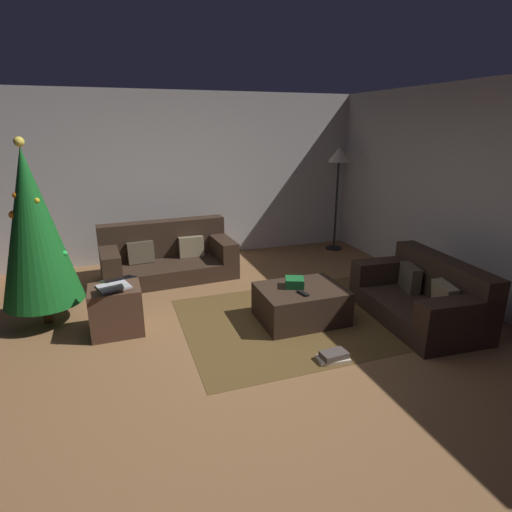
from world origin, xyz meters
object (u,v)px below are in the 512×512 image
at_px(tv_remote, 303,293).
at_px(laptop, 115,284).
at_px(couch_left, 167,257).
at_px(book_stack, 334,357).
at_px(couch_right, 424,297).
at_px(christmas_tree, 34,228).
at_px(ottoman, 301,304).
at_px(side_table, 116,310).
at_px(gift_box, 295,282).
at_px(corner_lamp, 339,163).

height_order(tv_remote, laptop, laptop).
relative_size(couch_left, laptop, 3.83).
bearing_deg(laptop, tv_remote, -14.67).
xyz_separation_m(couch_left, laptop, (-0.73, -1.63, 0.28)).
xyz_separation_m(couch_left, book_stack, (1.13, -2.83, -0.24)).
xyz_separation_m(couch_right, christmas_tree, (-3.98, 1.32, 0.81)).
bearing_deg(ottoman, book_stack, -94.60).
bearing_deg(ottoman, christmas_tree, 161.78).
relative_size(side_table, laptop, 1.06).
height_order(couch_right, side_table, couch_right).
xyz_separation_m(couch_right, gift_box, (-1.36, 0.49, 0.16)).
bearing_deg(christmas_tree, corner_lamp, 18.21).
relative_size(couch_right, christmas_tree, 0.78).
height_order(tv_remote, christmas_tree, christmas_tree).
height_order(couch_left, book_stack, couch_left).
bearing_deg(laptop, christmas_tree, 143.05).
relative_size(tv_remote, laptop, 0.33).
distance_m(tv_remote, christmas_tree, 2.90).
xyz_separation_m(gift_box, tv_remote, (-0.00, -0.22, -0.04)).
distance_m(laptop, corner_lamp, 4.30).
height_order(book_stack, corner_lamp, corner_lamp).
bearing_deg(tv_remote, laptop, 153.05).
distance_m(book_stack, corner_lamp, 3.97).
distance_m(christmas_tree, corner_lamp, 4.68).
bearing_deg(corner_lamp, gift_box, -128.44).
height_order(couch_left, christmas_tree, christmas_tree).
height_order(couch_left, couch_right, couch_left).
relative_size(christmas_tree, book_stack, 6.45).
xyz_separation_m(gift_box, laptop, (-1.87, 0.27, 0.13)).
relative_size(couch_right, side_table, 3.00).
relative_size(ottoman, book_stack, 3.00).
xyz_separation_m(gift_box, side_table, (-1.89, 0.32, -0.18)).
bearing_deg(book_stack, laptop, 147.25).
relative_size(gift_box, tv_remote, 1.26).
xyz_separation_m(ottoman, christmas_tree, (-2.67, 0.88, 0.89)).
height_order(couch_left, tv_remote, couch_left).
xyz_separation_m(tv_remote, laptop, (-1.87, 0.49, 0.17)).
bearing_deg(gift_box, tv_remote, -90.61).
bearing_deg(ottoman, tv_remote, -109.95).
relative_size(gift_box, corner_lamp, 0.12).
bearing_deg(couch_right, tv_remote, 83.06).
bearing_deg(couch_left, side_table, 61.26).
height_order(couch_left, ottoman, couch_left).
relative_size(couch_right, gift_box, 7.71).
distance_m(christmas_tree, book_stack, 3.31).
distance_m(couch_right, book_stack, 1.46).
xyz_separation_m(gift_box, corner_lamp, (1.81, 2.28, 1.06)).
distance_m(couch_left, couch_right, 3.46).
height_order(couch_right, book_stack, couch_right).
bearing_deg(tv_remote, gift_box, 77.11).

